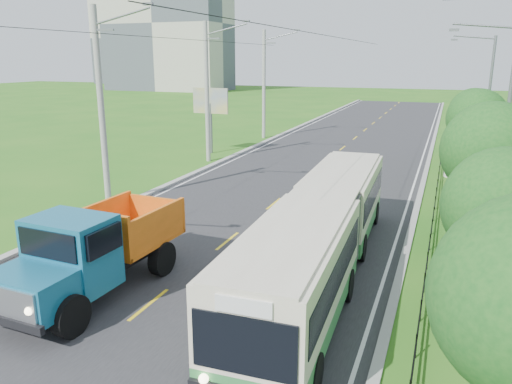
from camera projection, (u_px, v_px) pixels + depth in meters
The scene contains 26 objects.
ground at pixel (149, 305), 15.64m from camera, with size 240.00×240.00×0.00m, color #266818.
road at pixel (313, 172), 33.66m from camera, with size 14.00×120.00×0.02m, color #28282B.
curb_left at pixel (216, 164), 36.14m from camera, with size 0.40×120.00×0.15m, color #9E9E99.
curb_right at pixel (424, 181), 31.17m from camera, with size 0.30×120.00×0.10m, color #9E9E99.
edge_line_left at pixel (223, 165), 35.96m from camera, with size 0.12×120.00×0.00m, color silver.
edge_line_right at pixel (415, 181), 31.35m from camera, with size 0.12×120.00×0.00m, color silver.
centre_dash at pixel (149, 304), 15.64m from camera, with size 0.12×2.20×0.00m, color yellow.
railing_right at pixel (435, 204), 25.41m from camera, with size 0.04×40.00×0.60m, color black.
pole_near at pixel (102, 107), 25.29m from camera, with size 3.51×0.32×10.00m.
pole_mid at pixel (207, 92), 36.10m from camera, with size 3.51×0.32×10.00m.
pole_far at pixel (264, 84), 46.92m from camera, with size 3.51×0.32×10.00m.
tree_second at pixel (504, 213), 13.24m from camera, with size 3.18×3.26×5.30m.
tree_third at pixel (491, 155), 18.52m from camera, with size 3.60×3.62×6.00m.
tree_fourth at pixel (482, 142), 24.03m from camera, with size 3.24×3.31×5.40m.
tree_fifth at pixel (478, 122), 29.37m from camera, with size 3.48×3.52×5.80m.
tree_back at pixel (474, 115), 34.83m from camera, with size 3.30×3.36×5.50m.
streetlight_mid at pixel (504, 115), 23.29m from camera, with size 3.02×0.20×9.07m.
streetlight_far at pixel (487, 95), 35.90m from camera, with size 3.02×0.20×9.07m.
planter_near at pixel (445, 264), 17.99m from camera, with size 0.64×0.64×0.67m.
planter_mid at pixel (447, 205), 25.20m from camera, with size 0.64×0.64×0.67m.
planter_far at pixel (449, 172), 32.41m from camera, with size 0.64×0.64×0.67m.
billboard_left at pixel (211, 105), 39.55m from camera, with size 3.00×0.20×5.20m.
apartment_near at pixel (168, 24), 116.41m from camera, with size 28.00×14.00×30.00m, color #B7B2A3.
apartment_far at pixel (139, 39), 148.12m from camera, with size 24.00×14.00×26.00m, color #B7B2A3.
bus at pixel (322, 228), 17.17m from camera, with size 3.09×15.69×3.01m.
dump_truck at pixel (94, 246), 16.04m from camera, with size 2.97×6.99×2.89m.
Camera 1 is at (8.23, -12.03, 7.50)m, focal length 35.00 mm.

